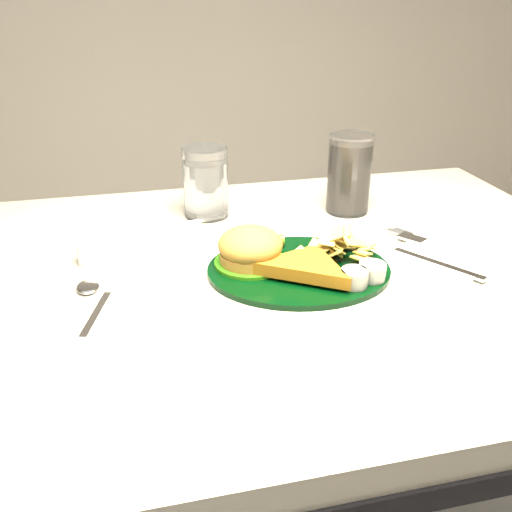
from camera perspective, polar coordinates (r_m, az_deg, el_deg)
The scene contains 8 objects.
table at distance 1.08m, azimuth -1.08°, elevation -19.54°, with size 1.20×0.80×0.75m, color #9E9A8E, non-canonical shape.
dinner_plate at distance 0.84m, azimuth 4.36°, elevation 0.21°, with size 0.27×0.23×0.06m, color black, non-canonical shape.
water_glass at distance 1.04m, azimuth -5.06°, elevation 7.33°, with size 0.08×0.08×0.13m, color white.
cola_glass at distance 1.07m, azimuth 9.30°, elevation 8.10°, with size 0.08×0.08×0.15m, color black.
fork_napkin at distance 0.91m, azimuth 17.39°, elevation -0.46°, with size 0.15×0.19×0.01m, color white, non-canonical shape.
spoon at distance 0.77m, azimuth -15.73°, elevation -5.44°, with size 0.04×0.15×0.01m, color silver, non-canonical shape.
ramekin at distance 0.91m, azimuth -15.97°, elevation 0.34°, with size 0.05×0.05×0.03m, color silver.
wrapped_straw at distance 1.00m, azimuth -9.01°, elevation 2.75°, with size 0.23×0.08×0.01m, color white, non-canonical shape.
Camera 1 is at (-0.16, -0.74, 1.14)m, focal length 40.00 mm.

